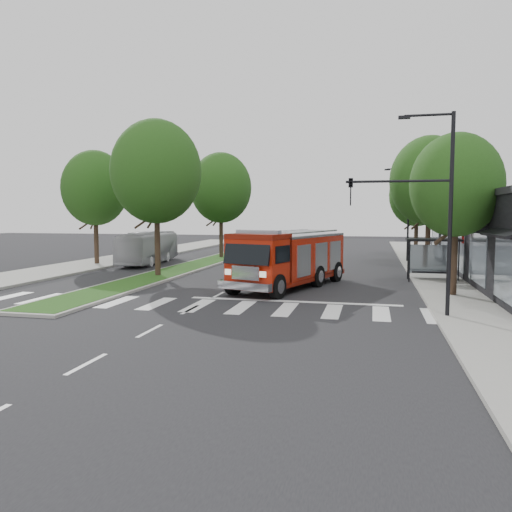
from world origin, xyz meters
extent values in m
plane|color=black|center=(0.00, 0.00, 0.00)|extent=(140.00, 140.00, 0.00)
cube|color=gray|center=(12.50, 10.00, 0.07)|extent=(5.00, 80.00, 0.15)
cube|color=gray|center=(-14.50, 10.00, 0.07)|extent=(5.00, 80.00, 0.15)
cube|color=gray|center=(-6.00, 18.00, 0.07)|extent=(3.00, 50.00, 0.14)
cube|color=#1E3E11|center=(-6.00, 18.00, 0.14)|extent=(2.60, 49.50, 0.02)
cylinder|color=black|center=(9.80, 7.40, 1.25)|extent=(0.08, 0.08, 2.50)
cylinder|color=black|center=(12.60, 7.40, 1.25)|extent=(0.08, 0.08, 2.50)
cylinder|color=black|center=(9.80, 8.60, 1.25)|extent=(0.08, 0.08, 2.50)
cylinder|color=black|center=(12.60, 8.60, 1.25)|extent=(0.08, 0.08, 2.50)
cube|color=black|center=(11.20, 8.00, 2.55)|extent=(3.20, 1.60, 0.12)
cube|color=#8C99A5|center=(11.20, 8.70, 1.30)|extent=(2.80, 0.04, 1.80)
cube|color=black|center=(11.20, 8.00, 0.55)|extent=(2.40, 0.40, 0.08)
cylinder|color=black|center=(11.50, 2.00, 1.87)|extent=(0.36, 0.36, 3.74)
ellipsoid|color=#1A370F|center=(11.50, 2.00, 5.53)|extent=(4.40, 4.40, 5.06)
cylinder|color=black|center=(11.50, 14.00, 2.20)|extent=(0.36, 0.36, 4.40)
ellipsoid|color=#1A370F|center=(11.50, 14.00, 6.50)|extent=(5.60, 5.60, 6.44)
cylinder|color=black|center=(11.50, 24.00, 1.98)|extent=(0.36, 0.36, 3.96)
ellipsoid|color=#1A370F|center=(11.50, 24.00, 5.85)|extent=(5.00, 5.00, 5.75)
cylinder|color=black|center=(-6.00, 6.00, 2.31)|extent=(0.36, 0.36, 4.62)
ellipsoid|color=#1A370F|center=(-6.00, 6.00, 6.83)|extent=(5.80, 5.80, 6.67)
cylinder|color=black|center=(-6.00, 20.00, 2.20)|extent=(0.36, 0.36, 4.40)
ellipsoid|color=#1A370F|center=(-6.00, 20.00, 6.50)|extent=(5.60, 5.60, 6.44)
cylinder|color=black|center=(-14.00, 12.00, 2.09)|extent=(0.36, 0.36, 4.18)
ellipsoid|color=#1A370F|center=(-14.00, 12.00, 6.17)|extent=(5.20, 5.20, 5.98)
cylinder|color=black|center=(10.50, -3.50, 4.00)|extent=(0.16, 0.16, 8.00)
cylinder|color=black|center=(9.60, -3.50, 7.90)|extent=(1.80, 0.10, 0.10)
cube|color=black|center=(8.70, -3.50, 7.85)|extent=(0.45, 0.20, 0.12)
cylinder|color=black|center=(8.50, -3.50, 5.40)|extent=(4.00, 0.10, 0.10)
imported|color=black|center=(6.70, -3.50, 5.00)|extent=(0.18, 0.22, 1.10)
cylinder|color=black|center=(10.50, 20.00, 4.00)|extent=(0.16, 0.16, 8.00)
cylinder|color=black|center=(9.60, 20.00, 7.90)|extent=(1.80, 0.10, 0.10)
cube|color=black|center=(8.70, 20.00, 7.85)|extent=(0.45, 0.20, 0.12)
cube|color=#631005|center=(3.12, 3.53, 0.56)|extent=(5.59, 9.73, 0.28)
cube|color=#981808|center=(3.40, 4.37, 1.72)|extent=(4.89, 7.62, 2.22)
cube|color=#981808|center=(2.03, 0.26, 1.72)|extent=(3.27, 2.78, 2.33)
cube|color=#B2B2B7|center=(3.40, 4.37, 2.89)|extent=(4.89, 7.62, 0.13)
cylinder|color=#B2B2B7|center=(2.45, 4.69, 3.11)|extent=(2.22, 6.35, 0.11)
cylinder|color=#B2B2B7|center=(4.35, 4.05, 3.11)|extent=(2.22, 6.35, 0.11)
cube|color=silver|center=(1.62, -0.95, 0.67)|extent=(2.86, 1.28, 0.39)
cube|color=#8C99A5|center=(2.03, 0.26, 3.22)|extent=(2.44, 1.14, 0.20)
cylinder|color=black|center=(0.71, 0.35, 0.61)|extent=(0.76, 1.28, 1.22)
cylinder|color=black|center=(3.13, -0.46, 0.61)|extent=(0.76, 1.28, 1.22)
cylinder|color=black|center=(2.19, 4.78, 0.61)|extent=(0.76, 1.28, 1.22)
cylinder|color=black|center=(4.61, 3.96, 0.61)|extent=(0.76, 1.28, 1.22)
cylinder|color=black|center=(3.04, 7.30, 0.61)|extent=(0.76, 1.28, 1.22)
cylinder|color=black|center=(5.46, 6.49, 0.61)|extent=(0.76, 1.28, 1.22)
imported|color=#B0B0B5|center=(-10.47, 14.14, 1.33)|extent=(3.26, 9.74, 2.66)
camera|label=1|loc=(7.58, -23.98, 4.12)|focal=35.00mm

